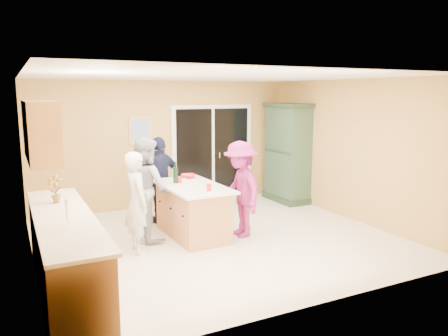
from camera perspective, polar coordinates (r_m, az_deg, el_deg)
name	(u,v)px	position (r m, az deg, el deg)	size (l,w,h in m)	color
floor	(218,239)	(7.18, -0.73, -9.29)	(5.50, 5.50, 0.00)	#F0E7CF
ceiling	(218,76)	(6.80, -0.77, 11.91)	(5.50, 5.00, 0.10)	white
wall_back	(166,144)	(9.17, -7.55, 3.11)	(5.50, 0.10, 2.60)	#EAB760
wall_front	(320,192)	(4.78, 12.37, -3.05)	(5.50, 0.10, 2.60)	#EAB760
wall_left	(28,174)	(6.21, -24.26, -0.78)	(0.10, 5.00, 2.60)	#EAB760
wall_right	(352,150)	(8.43, 16.37, 2.23)	(0.10, 5.00, 2.60)	#EAB760
left_cabinet_run	(66,259)	(5.43, -19.90, -11.10)	(0.65, 3.05, 1.24)	#BC7249
upper_cabinets	(40,131)	(5.95, -22.87, 4.49)	(0.35, 1.60, 0.75)	#BC7249
sliding_door	(213,153)	(9.56, -1.48, 1.95)	(1.90, 0.07, 2.10)	silver
framed_picture	(140,131)	(8.96, -10.88, 4.80)	(0.46, 0.04, 0.56)	tan
kitchen_island	(192,212)	(7.27, -4.14, -5.76)	(0.93, 1.66, 0.86)	#BC7249
green_hutch	(288,154)	(9.61, 8.31, 1.83)	(0.61, 1.16, 2.14)	#203421
woman_white	(137,203)	(6.55, -11.27, -4.45)	(0.55, 0.36, 1.51)	silver
woman_grey	(146,189)	(7.11, -10.09, -2.68)	(0.81, 0.63, 1.67)	gray
woman_navy	(160,180)	(8.04, -8.30, -1.53)	(0.92, 0.38, 1.57)	#161A32
woman_magenta	(241,189)	(7.17, 2.20, -2.78)	(1.02, 0.59, 1.58)	#8E1F50
serving_bowl	(188,176)	(7.76, -4.70, -1.07)	(0.26, 0.26, 0.06)	red
tulip_vase	(55,189)	(6.02, -21.19, -2.56)	(0.20, 0.13, 0.37)	#AF3011
tumbler_near	(209,187)	(6.71, -1.98, -2.55)	(0.08, 0.08, 0.11)	red
tumbler_far	(180,180)	(7.34, -5.81, -1.56)	(0.07, 0.07, 0.10)	red
wine_bottle	(176,175)	(7.33, -6.34, -0.89)	(0.08, 0.08, 0.36)	black
white_plate	(181,178)	(7.74, -5.69, -1.30)	(0.25, 0.25, 0.02)	white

